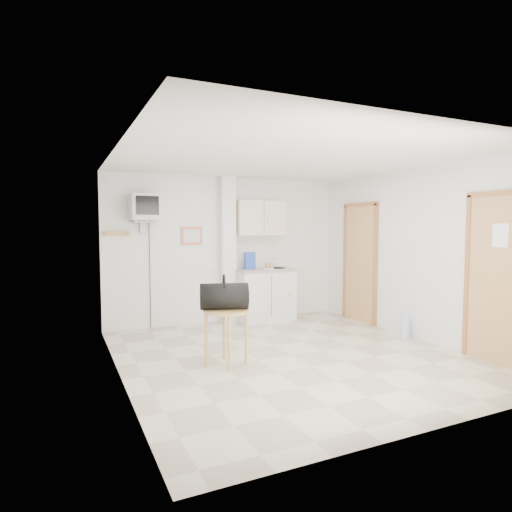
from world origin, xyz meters
name	(u,v)px	position (x,y,z in m)	size (l,w,h in m)	color
ground	(291,355)	(0.00, 0.00, 0.00)	(4.50, 4.50, 0.00)	beige
room_envelope	(305,235)	(0.24, 0.09, 1.54)	(4.24, 4.54, 2.55)	white
kitchenette	(263,275)	(0.57, 2.00, 0.80)	(1.03, 0.58, 2.10)	silver
crt_television	(145,208)	(-1.45, 2.02, 1.94)	(0.44, 0.45, 2.15)	slate
round_table	(226,318)	(-0.89, 0.01, 0.57)	(0.56, 0.56, 0.67)	tan
duffel_bag	(224,296)	(-0.91, 0.03, 0.83)	(0.63, 0.46, 0.42)	black
water_bottle	(405,326)	(1.98, 0.05, 0.17)	(0.12, 0.12, 0.37)	#ACC6EE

